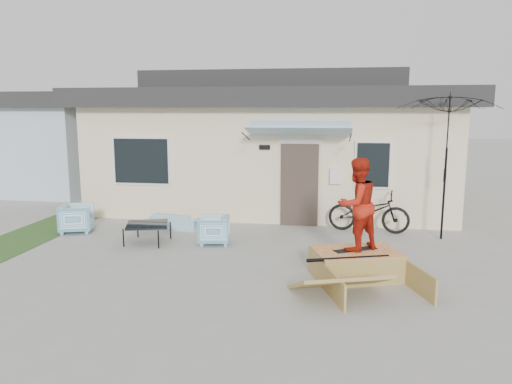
# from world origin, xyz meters

# --- Properties ---
(ground) EXTENTS (90.00, 90.00, 0.00)m
(ground) POSITION_xyz_m (0.00, 0.00, 0.00)
(ground) COLOR #989790
(ground) RESTS_ON ground
(grass_strip) EXTENTS (1.40, 8.00, 0.01)m
(grass_strip) POSITION_xyz_m (-5.20, 2.00, 0.00)
(grass_strip) COLOR #2B4E20
(grass_strip) RESTS_ON ground
(house) EXTENTS (10.80, 8.49, 4.10)m
(house) POSITION_xyz_m (0.00, 7.99, 1.94)
(house) COLOR beige
(house) RESTS_ON ground
(neighbor_house) EXTENTS (8.60, 7.60, 3.50)m
(neighbor_house) POSITION_xyz_m (-10.50, 10.00, 1.78)
(neighbor_house) COLOR silver
(neighbor_house) RESTS_ON ground
(loveseat) EXTENTS (1.38, 0.69, 0.52)m
(loveseat) POSITION_xyz_m (-2.04, 3.70, 0.26)
(loveseat) COLOR #4192BB
(loveseat) RESTS_ON ground
(armchair_left) EXTENTS (0.88, 0.91, 0.75)m
(armchair_left) POSITION_xyz_m (-4.29, 2.94, 0.38)
(armchair_left) COLOR #4192BB
(armchair_left) RESTS_ON ground
(armchair_right) EXTENTS (0.72, 0.76, 0.69)m
(armchair_right) POSITION_xyz_m (-0.75, 2.44, 0.34)
(armchair_right) COLOR #4192BB
(armchair_right) RESTS_ON ground
(coffee_table) EXTENTS (1.12, 1.12, 0.44)m
(coffee_table) POSITION_xyz_m (-2.23, 2.28, 0.22)
(coffee_table) COLOR black
(coffee_table) RESTS_ON ground
(bicycle) EXTENTS (2.02, 0.94, 1.24)m
(bicycle) POSITION_xyz_m (2.71, 4.07, 0.62)
(bicycle) COLOR black
(bicycle) RESTS_ON ground
(patio_umbrella) EXTENTS (2.63, 2.49, 2.20)m
(patio_umbrella) POSITION_xyz_m (4.34, 3.65, 1.75)
(patio_umbrella) COLOR black
(patio_umbrella) RESTS_ON ground
(skate_ramp) EXTENTS (1.99, 2.29, 0.48)m
(skate_ramp) POSITION_xyz_m (2.27, 0.68, 0.24)
(skate_ramp) COLOR olive
(skate_ramp) RESTS_ON ground
(skateboard) EXTENTS (0.80, 0.58, 0.05)m
(skateboard) POSITION_xyz_m (2.25, 0.72, 0.51)
(skateboard) COLOR black
(skateboard) RESTS_ON skate_ramp
(skater) EXTENTS (1.01, 0.98, 1.63)m
(skater) POSITION_xyz_m (2.25, 0.72, 1.35)
(skater) COLOR #AF1F0F
(skater) RESTS_ON skateboard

